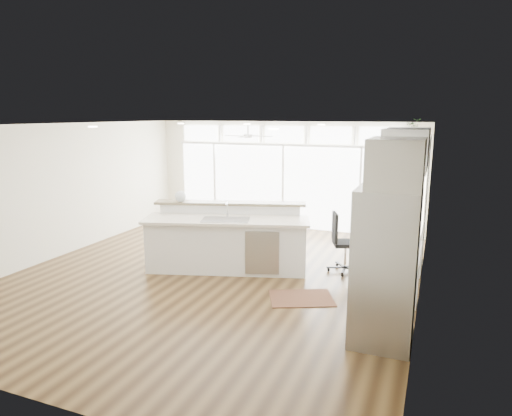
% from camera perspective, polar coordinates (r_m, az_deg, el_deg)
% --- Properties ---
extents(floor, '(7.00, 8.00, 0.02)m').
position_cam_1_polar(floor, '(8.43, -5.22, -8.43)').
color(floor, '#3A2612').
rests_on(floor, ground).
extents(ceiling, '(7.00, 8.00, 0.02)m').
position_cam_1_polar(ceiling, '(7.92, -5.59, 10.32)').
color(ceiling, white).
rests_on(ceiling, wall_back).
extents(wall_back, '(7.00, 0.04, 2.70)m').
position_cam_1_polar(wall_back, '(11.72, 3.56, 4.15)').
color(wall_back, silver).
rests_on(wall_back, floor).
extents(wall_front, '(7.00, 0.04, 2.70)m').
position_cam_1_polar(wall_front, '(4.97, -27.06, -7.56)').
color(wall_front, silver).
rests_on(wall_front, floor).
extents(wall_left, '(0.04, 8.00, 2.70)m').
position_cam_1_polar(wall_left, '(10.13, -23.32, 2.03)').
color(wall_left, silver).
rests_on(wall_left, floor).
extents(wall_right, '(0.04, 8.00, 2.70)m').
position_cam_1_polar(wall_right, '(7.20, 20.24, -1.32)').
color(wall_right, silver).
rests_on(wall_right, floor).
extents(glass_wall, '(5.80, 0.06, 2.08)m').
position_cam_1_polar(glass_wall, '(11.71, 3.45, 2.66)').
color(glass_wall, silver).
rests_on(glass_wall, wall_back).
extents(transom_row, '(5.90, 0.06, 0.40)m').
position_cam_1_polar(transom_row, '(11.57, 3.53, 9.18)').
color(transom_row, silver).
rests_on(transom_row, wall_back).
extents(desk_window, '(0.04, 0.85, 0.85)m').
position_cam_1_polar(desk_window, '(7.46, 20.12, 0.69)').
color(desk_window, white).
rests_on(desk_window, wall_right).
extents(ceiling_fan, '(1.16, 1.16, 0.32)m').
position_cam_1_polar(ceiling_fan, '(10.68, -1.00, 9.53)').
color(ceiling_fan, white).
rests_on(ceiling_fan, ceiling).
extents(recessed_lights, '(3.40, 3.00, 0.02)m').
position_cam_1_polar(recessed_lights, '(8.10, -4.93, 10.22)').
color(recessed_lights, white).
rests_on(recessed_lights, ceiling).
extents(oven_cabinet, '(0.64, 1.20, 2.50)m').
position_cam_1_polar(oven_cabinet, '(9.00, 18.49, 0.63)').
color(oven_cabinet, white).
rests_on(oven_cabinet, floor).
extents(desk_nook, '(0.72, 1.30, 0.76)m').
position_cam_1_polar(desk_nook, '(7.77, 17.06, -7.63)').
color(desk_nook, white).
rests_on(desk_nook, floor).
extents(upper_cabinets, '(0.64, 1.30, 0.64)m').
position_cam_1_polar(upper_cabinets, '(7.37, 18.29, 6.97)').
color(upper_cabinets, white).
rests_on(upper_cabinets, wall_right).
extents(refrigerator, '(0.76, 0.90, 2.00)m').
position_cam_1_polar(refrigerator, '(6.01, 15.83, -7.00)').
color(refrigerator, '#A7A8AC').
rests_on(refrigerator, floor).
extents(fridge_cabinet, '(0.64, 0.90, 0.60)m').
position_cam_1_polar(fridge_cabinet, '(5.74, 17.15, 5.36)').
color(fridge_cabinet, white).
rests_on(fridge_cabinet, wall_right).
extents(framed_photos, '(0.06, 0.22, 0.80)m').
position_cam_1_polar(framed_photos, '(8.10, 20.20, 0.42)').
color(framed_photos, black).
rests_on(framed_photos, wall_right).
extents(kitchen_island, '(3.25, 1.99, 1.21)m').
position_cam_1_polar(kitchen_island, '(8.52, -3.67, -3.84)').
color(kitchen_island, white).
rests_on(kitchen_island, floor).
extents(rug, '(1.20, 1.07, 0.01)m').
position_cam_1_polar(rug, '(7.43, 5.70, -11.13)').
color(rug, '#3C1E13').
rests_on(rug, floor).
extents(office_chair, '(0.73, 0.70, 1.11)m').
position_cam_1_polar(office_chair, '(8.58, 11.15, -4.28)').
color(office_chair, black).
rests_on(office_chair, floor).
extents(fishbowl, '(0.26, 0.26, 0.22)m').
position_cam_1_polar(fishbowl, '(8.93, -9.40, 1.44)').
color(fishbowl, silver).
rests_on(fishbowl, kitchen_island).
extents(monitor, '(0.09, 0.43, 0.36)m').
position_cam_1_polar(monitor, '(7.61, 16.71, -3.61)').
color(monitor, black).
rests_on(monitor, desk_nook).
extents(keyboard, '(0.15, 0.36, 0.02)m').
position_cam_1_polar(keyboard, '(7.67, 15.37, -4.73)').
color(keyboard, silver).
rests_on(keyboard, desk_nook).
extents(potted_plant, '(0.32, 0.34, 0.24)m').
position_cam_1_polar(potted_plant, '(8.85, 19.06, 9.35)').
color(potted_plant, '#325E28').
rests_on(potted_plant, oven_cabinet).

